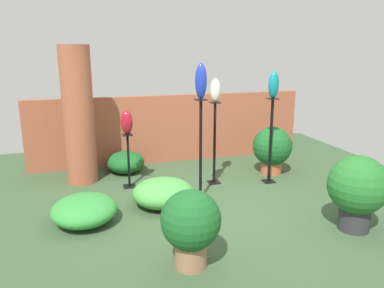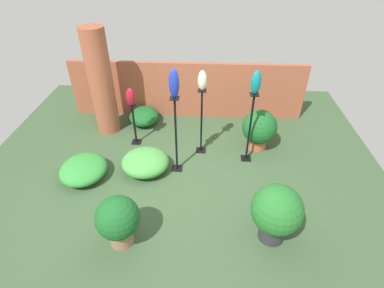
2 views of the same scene
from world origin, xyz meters
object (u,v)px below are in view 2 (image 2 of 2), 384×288
(art_vase_ruby, at_px, (131,97))
(art_vase_teal, at_px, (256,83))
(potted_plant_front_right, at_px, (276,212))
(potted_plant_mid_right, at_px, (118,220))
(art_vase_cobalt, at_px, (174,83))
(pedestal_teal, at_px, (249,131))
(brick_pillar, at_px, (101,83))
(art_vase_ivory, at_px, (202,80))
(pedestal_ruby, at_px, (135,127))
(pedestal_ivory, at_px, (201,125))
(potted_plant_front_left, at_px, (259,128))
(pedestal_cobalt, at_px, (176,139))

(art_vase_ruby, distance_m, art_vase_teal, 2.48)
(potted_plant_front_right, height_order, potted_plant_mid_right, potted_plant_front_right)
(art_vase_teal, bearing_deg, art_vase_ruby, 169.12)
(art_vase_cobalt, distance_m, potted_plant_mid_right, 2.28)
(pedestal_teal, bearing_deg, potted_plant_front_right, -83.85)
(brick_pillar, height_order, art_vase_ivory, brick_pillar)
(pedestal_teal, relative_size, art_vase_teal, 3.33)
(brick_pillar, distance_m, pedestal_ruby, 1.18)
(art_vase_ruby, bearing_deg, potted_plant_mid_right, -82.98)
(art_vase_ivory, bearing_deg, art_vase_cobalt, -126.04)
(pedestal_ivory, distance_m, art_vase_ivory, 0.95)
(art_vase_ruby, xyz_separation_m, art_vase_teal, (2.37, -0.46, 0.58))
(art_vase_ruby, xyz_separation_m, potted_plant_front_left, (2.64, -0.05, -0.62))
(brick_pillar, relative_size, pedestal_ivory, 1.65)
(art_vase_ruby, bearing_deg, brick_pillar, 145.97)
(pedestal_teal, xyz_separation_m, pedestal_ivory, (-0.94, 0.23, -0.03))
(pedestal_ruby, xyz_separation_m, pedestal_ivory, (1.43, -0.23, 0.24))
(potted_plant_mid_right, bearing_deg, brick_pillar, 109.02)
(pedestal_cobalt, height_order, pedestal_ivory, pedestal_cobalt)
(art_vase_ivory, relative_size, potted_plant_mid_right, 0.45)
(art_vase_ruby, distance_m, potted_plant_mid_right, 2.67)
(pedestal_ivory, xyz_separation_m, potted_plant_mid_right, (-1.12, -2.35, -0.16))
(pedestal_teal, relative_size, art_vase_cobalt, 2.83)
(pedestal_cobalt, distance_m, potted_plant_mid_right, 1.87)
(brick_pillar, distance_m, potted_plant_front_right, 4.43)
(pedestal_ruby, height_order, potted_plant_front_right, potted_plant_front_right)
(pedestal_teal, xyz_separation_m, art_vase_cobalt, (-1.39, -0.39, 1.14))
(pedestal_cobalt, relative_size, art_vase_cobalt, 3.00)
(pedestal_cobalt, bearing_deg, potted_plant_mid_right, -111.07)
(art_vase_teal, bearing_deg, potted_plant_mid_right, -134.02)
(art_vase_teal, height_order, potted_plant_mid_right, art_vase_teal)
(pedestal_teal, bearing_deg, pedestal_ruby, 169.12)
(potted_plant_front_left, bearing_deg, art_vase_cobalt, -154.18)
(brick_pillar, height_order, pedestal_ivory, brick_pillar)
(pedestal_ruby, bearing_deg, potted_plant_mid_right, -82.98)
(brick_pillar, bearing_deg, pedestal_ruby, -34.03)
(art_vase_cobalt, bearing_deg, pedestal_ruby, 139.35)
(pedestal_teal, xyz_separation_m, art_vase_ruby, (-2.37, 0.46, 0.43))
(brick_pillar, height_order, potted_plant_mid_right, brick_pillar)
(pedestal_teal, relative_size, art_vase_ruby, 3.67)
(art_vase_cobalt, height_order, art_vase_teal, art_vase_cobalt)
(pedestal_ruby, distance_m, art_vase_ruby, 0.70)
(pedestal_ruby, height_order, art_vase_ivory, art_vase_ivory)
(pedestal_teal, bearing_deg, art_vase_ruby, 169.12)
(art_vase_teal, relative_size, potted_plant_front_left, 0.50)
(pedestal_ivory, xyz_separation_m, art_vase_ivory, (0.00, 0.00, 0.95))
(pedestal_ruby, height_order, art_vase_cobalt, art_vase_cobalt)
(pedestal_teal, height_order, potted_plant_front_right, pedestal_teal)
(art_vase_ivory, bearing_deg, brick_pillar, 161.42)
(potted_plant_front_left, bearing_deg, pedestal_teal, -123.11)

